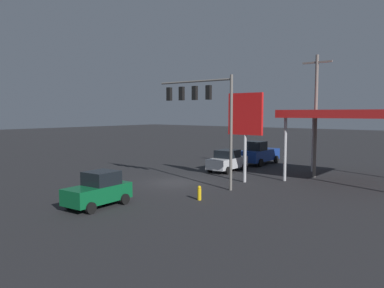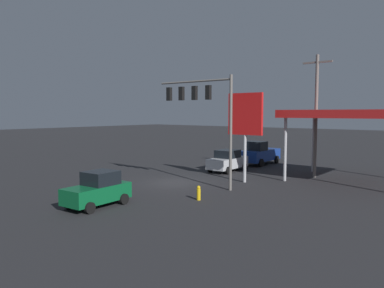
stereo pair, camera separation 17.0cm
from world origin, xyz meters
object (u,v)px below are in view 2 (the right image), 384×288
object	(u,v)px
traffic_signal_assembly	(202,104)
price_sign	(245,118)
fire_hydrant	(199,193)
pickup_parked	(259,154)
hatchback_crossing	(98,190)
sedan_waiting	(228,161)
utility_pole	(316,113)

from	to	relation	value
traffic_signal_assembly	price_sign	distance (m)	3.69
price_sign	fire_hydrant	distance (m)	8.17
price_sign	pickup_parked	world-z (taller)	price_sign
hatchback_crossing	price_sign	bearing A→B (deg)	163.31
sedan_waiting	pickup_parked	bearing A→B (deg)	177.60
price_sign	fire_hydrant	xyz separation A→B (m)	(-0.86, 6.78, -4.46)
pickup_parked	sedan_waiting	xyz separation A→B (m)	(0.03, 5.81, -0.16)
price_sign	hatchback_crossing	distance (m)	12.47
traffic_signal_assembly	pickup_parked	world-z (taller)	traffic_signal_assembly
fire_hydrant	price_sign	bearing A→B (deg)	-82.75
traffic_signal_assembly	pickup_parked	xyz separation A→B (m)	(2.24, -12.61, -4.77)
traffic_signal_assembly	pickup_parked	distance (m)	13.67
hatchback_crossing	fire_hydrant	bearing A→B (deg)	139.78
pickup_parked	sedan_waiting	distance (m)	5.82
utility_pole	fire_hydrant	distance (m)	13.46
hatchback_crossing	fire_hydrant	world-z (taller)	hatchback_crossing
utility_pole	sedan_waiting	bearing A→B (deg)	14.76
hatchback_crossing	fire_hydrant	xyz separation A→B (m)	(-3.50, -4.74, -0.51)
hatchback_crossing	utility_pole	bearing A→B (deg)	157.08
price_sign	hatchback_crossing	xyz separation A→B (m)	(2.63, 11.53, -3.95)
utility_pole	pickup_parked	bearing A→B (deg)	-28.48
utility_pole	fire_hydrant	bearing A→B (deg)	78.91
traffic_signal_assembly	price_sign	world-z (taller)	traffic_signal_assembly
traffic_signal_assembly	price_sign	size ratio (longest dim) A/B	1.16
traffic_signal_assembly	sedan_waiting	world-z (taller)	traffic_signal_assembly
utility_pole	price_sign	world-z (taller)	utility_pole
utility_pole	pickup_parked	world-z (taller)	utility_pole
utility_pole	fire_hydrant	size ratio (longest dim) A/B	11.24
traffic_signal_assembly	hatchback_crossing	size ratio (longest dim) A/B	2.00
pickup_parked	price_sign	bearing A→B (deg)	22.18
utility_pole	fire_hydrant	world-z (taller)	utility_pole
traffic_signal_assembly	utility_pole	bearing A→B (deg)	-119.69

